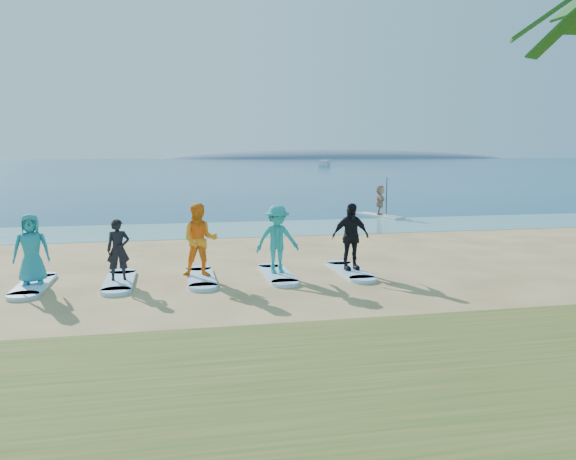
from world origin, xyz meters
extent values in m
plane|color=tan|center=(0.00, 0.00, 0.00)|extent=(600.00, 600.00, 0.00)
plane|color=teal|center=(0.00, 10.50, 0.01)|extent=(600.00, 600.00, 0.00)
plane|color=navy|center=(0.00, 160.00, 0.01)|extent=(600.00, 600.00, 0.00)
ellipsoid|color=slate|center=(95.00, 300.00, 0.00)|extent=(220.00, 56.00, 18.00)
cube|color=silver|center=(8.28, 13.57, 0.06)|extent=(1.72, 3.05, 0.12)
imported|color=tan|center=(8.28, 13.57, 0.87)|extent=(0.88, 1.46, 1.50)
cube|color=silver|center=(34.95, 119.66, 0.00)|extent=(4.38, 6.51, 1.45)
cube|color=#A4D5FF|center=(-5.46, 1.10, 0.04)|extent=(0.70, 2.20, 0.09)
imported|color=teal|center=(-5.46, 1.10, 0.95)|extent=(0.89, 0.64, 1.71)
cube|color=#A4D5FF|center=(-3.44, 1.10, 0.04)|extent=(0.70, 2.20, 0.09)
imported|color=black|center=(-3.44, 1.10, 0.86)|extent=(0.61, 0.45, 1.54)
cube|color=#A4D5FF|center=(-1.42, 1.10, 0.04)|extent=(0.70, 2.20, 0.09)
imported|color=orange|center=(-1.42, 1.10, 1.03)|extent=(0.97, 0.78, 1.89)
cube|color=#A4D5FF|center=(0.60, 1.10, 0.04)|extent=(0.70, 2.20, 0.09)
imported|color=teal|center=(0.60, 1.10, 0.99)|extent=(1.23, 0.79, 1.80)
cube|color=#A4D5FF|center=(2.62, 1.10, 0.04)|extent=(0.70, 2.20, 0.09)
imported|color=black|center=(2.62, 1.10, 1.00)|extent=(1.11, 0.56, 1.82)
camera|label=1|loc=(-2.14, -13.25, 3.25)|focal=35.00mm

